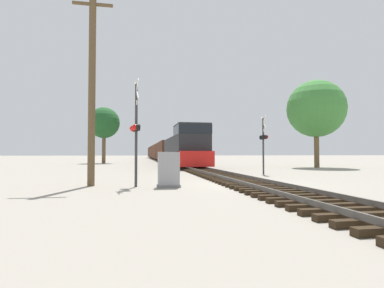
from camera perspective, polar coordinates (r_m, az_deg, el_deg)
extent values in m
plane|color=gray|center=(14.40, 10.40, -7.65)|extent=(400.00, 400.00, 0.00)
cube|color=black|center=(7.89, 30.41, -11.72)|extent=(2.60, 0.22, 0.16)
cube|color=black|center=(8.35, 27.67, -11.20)|extent=(2.60, 0.22, 0.16)
cube|color=black|center=(8.83, 25.24, -10.71)|extent=(2.60, 0.22, 0.16)
cube|color=black|center=(9.32, 23.06, -10.26)|extent=(2.60, 0.22, 0.16)
cube|color=black|center=(9.82, 21.11, -9.84)|extent=(2.60, 0.22, 0.16)
cube|color=black|center=(10.33, 19.36, -9.45)|extent=(2.60, 0.22, 0.16)
cube|color=black|center=(10.85, 17.77, -9.09)|extent=(2.60, 0.22, 0.16)
cube|color=black|center=(11.38, 16.34, -8.76)|extent=(2.60, 0.22, 0.16)
cube|color=black|center=(11.92, 15.03, -8.46)|extent=(2.60, 0.22, 0.16)
cube|color=black|center=(12.46, 13.84, -8.17)|extent=(2.60, 0.22, 0.16)
cube|color=black|center=(13.01, 12.75, -7.91)|extent=(2.60, 0.22, 0.16)
cube|color=black|center=(13.56, 11.75, -7.66)|extent=(2.60, 0.22, 0.16)
cube|color=black|center=(14.12, 10.83, -7.44)|extent=(2.60, 0.22, 0.16)
cube|color=black|center=(14.67, 9.99, -7.23)|extent=(2.60, 0.22, 0.16)
cube|color=black|center=(15.24, 9.20, -7.03)|extent=(2.60, 0.22, 0.16)
cube|color=black|center=(15.80, 8.47, -6.84)|extent=(2.60, 0.22, 0.16)
cube|color=black|center=(16.37, 7.79, -6.67)|extent=(2.60, 0.22, 0.16)
cube|color=black|center=(16.94, 7.16, -6.51)|extent=(2.60, 0.22, 0.16)
cube|color=black|center=(17.51, 6.57, -6.36)|extent=(2.60, 0.22, 0.16)
cube|color=black|center=(18.08, 6.02, -6.21)|extent=(2.60, 0.22, 0.16)
cube|color=black|center=(18.66, 5.50, -6.08)|extent=(2.60, 0.22, 0.16)
cube|color=black|center=(19.24, 5.01, -5.95)|extent=(2.60, 0.22, 0.16)
cube|color=black|center=(19.81, 4.55, -5.83)|extent=(2.60, 0.22, 0.16)
cube|color=black|center=(20.39, 4.12, -5.72)|extent=(2.60, 0.22, 0.16)
cube|color=black|center=(20.97, 3.71, -5.61)|extent=(2.60, 0.22, 0.16)
cube|color=black|center=(21.55, 3.32, -5.51)|extent=(2.60, 0.22, 0.16)
cube|color=black|center=(22.14, 2.96, -5.41)|extent=(2.60, 0.22, 0.16)
cube|color=black|center=(22.72, 2.61, -5.32)|extent=(2.60, 0.22, 0.16)
cube|color=black|center=(23.31, 2.28, -5.23)|extent=(2.60, 0.22, 0.16)
cube|color=black|center=(23.89, 1.97, -5.15)|extent=(2.60, 0.22, 0.16)
cube|color=black|center=(24.48, 1.67, -5.07)|extent=(2.60, 0.22, 0.16)
cube|color=black|center=(25.06, 1.39, -4.99)|extent=(2.60, 0.22, 0.16)
cube|color=black|center=(25.65, 1.11, -4.92)|extent=(2.60, 0.22, 0.16)
cube|color=black|center=(26.24, 0.86, -4.85)|extent=(2.60, 0.22, 0.16)
cube|color=black|center=(26.83, 0.61, -4.78)|extent=(2.60, 0.22, 0.16)
cube|color=black|center=(27.41, 0.37, -4.72)|extent=(2.60, 0.22, 0.16)
cube|color=black|center=(28.00, 0.14, -4.66)|extent=(2.60, 0.22, 0.16)
cube|color=black|center=(28.59, -0.07, -4.60)|extent=(2.60, 0.22, 0.16)
cube|color=black|center=(29.18, -0.28, -4.54)|extent=(2.60, 0.22, 0.16)
cube|color=black|center=(29.77, -0.48, -4.49)|extent=(2.60, 0.22, 0.16)
cube|color=black|center=(30.36, -0.67, -4.44)|extent=(2.60, 0.22, 0.16)
cube|color=black|center=(30.96, -0.86, -4.39)|extent=(2.60, 0.22, 0.16)
cube|color=black|center=(31.55, -1.04, -4.34)|extent=(2.60, 0.22, 0.16)
cube|color=black|center=(32.14, -1.21, -4.29)|extent=(2.60, 0.22, 0.16)
cube|color=black|center=(32.73, -1.38, -4.25)|extent=(2.60, 0.22, 0.16)
cube|color=black|center=(33.32, -1.53, -4.20)|extent=(2.60, 0.22, 0.16)
cube|color=#56514C|center=(14.15, 7.66, -6.81)|extent=(0.07, 160.00, 0.15)
cube|color=#56514C|center=(14.65, 13.04, -6.61)|extent=(0.07, 160.00, 0.15)
cube|color=#232326|center=(37.63, -2.54, -1.24)|extent=(2.57, 13.06, 3.07)
cube|color=#232326|center=(28.60, -0.09, -0.19)|extent=(3.02, 4.10, 3.94)
cube|color=black|center=(28.68, -0.09, 2.58)|extent=(3.05, 4.15, 0.87)
cube|color=red|center=(26.58, 0.70, -2.83)|extent=(3.02, 1.87, 1.38)
cube|color=red|center=(34.87, -1.93, -3.52)|extent=(3.08, 18.28, 0.24)
cube|color=black|center=(28.88, -0.18, -3.74)|extent=(1.58, 2.20, 1.00)
cube|color=black|center=(40.87, -3.16, -3.17)|extent=(1.58, 2.20, 1.00)
cube|color=#4C2819|center=(53.45, -4.83, -1.32)|extent=(2.87, 15.77, 3.22)
cube|color=black|center=(48.36, -4.26, -3.02)|extent=(1.58, 2.20, 0.90)
cube|color=black|center=(58.56, -5.31, -2.80)|extent=(1.58, 2.20, 0.90)
cube|color=#4C2819|center=(70.67, -6.15, -1.43)|extent=(2.87, 15.77, 3.22)
cube|color=black|center=(65.56, -5.84, -2.69)|extent=(1.58, 2.20, 0.90)
cube|color=black|center=(75.78, -6.43, -2.57)|extent=(1.58, 2.20, 0.90)
cube|color=#4C2819|center=(87.91, -6.96, -1.50)|extent=(2.87, 15.77, 3.22)
cube|color=black|center=(82.80, -6.76, -2.50)|extent=(1.58, 2.20, 0.90)
cube|color=black|center=(93.03, -7.14, -2.42)|extent=(1.58, 2.20, 0.90)
cube|color=#4C2819|center=(105.16, -7.50, -1.55)|extent=(2.87, 15.77, 3.22)
cube|color=black|center=(100.04, -7.36, -2.38)|extent=(1.58, 2.20, 0.90)
cube|color=black|center=(110.28, -7.63, -2.32)|extent=(1.58, 2.20, 0.90)
cylinder|color=#333333|center=(13.45, -10.59, 1.68)|extent=(0.12, 0.12, 4.56)
cube|color=white|center=(13.71, -10.54, 9.97)|extent=(0.20, 0.92, 0.93)
cube|color=white|center=(13.71, -10.54, 9.97)|extent=(0.20, 0.92, 0.93)
cube|color=black|center=(13.47, -10.58, 3.02)|extent=(0.22, 0.86, 0.06)
cylinder|color=black|center=(13.82, -10.85, 2.91)|extent=(0.23, 0.33, 0.30)
sphere|color=red|center=(13.80, -11.26, 2.91)|extent=(0.26, 0.26, 0.26)
cylinder|color=black|center=(13.47, -10.58, 3.02)|extent=(0.23, 0.33, 0.30)
sphere|color=red|center=(13.45, -11.00, 3.03)|extent=(0.26, 0.26, 0.26)
cylinder|color=black|center=(13.13, -10.30, 3.15)|extent=(0.23, 0.33, 0.30)
sphere|color=red|center=(13.11, -10.73, 3.16)|extent=(0.26, 0.26, 0.26)
cube|color=white|center=(13.61, -10.56, 7.71)|extent=(0.09, 0.32, 0.20)
cylinder|color=#333333|center=(21.34, 13.42, -0.43)|extent=(0.12, 0.12, 3.93)
cube|color=white|center=(21.44, 13.39, 4.02)|extent=(0.06, 0.93, 0.93)
cube|color=white|center=(21.44, 13.39, 4.02)|extent=(0.06, 0.93, 0.93)
cube|color=black|center=(21.36, 13.41, 1.27)|extent=(0.09, 0.86, 0.06)
cylinder|color=black|center=(21.04, 13.77, 1.32)|extent=(0.19, 0.30, 0.30)
sphere|color=red|center=(21.08, 14.02, 1.31)|extent=(0.26, 0.26, 0.26)
cylinder|color=black|center=(21.36, 13.41, 1.27)|extent=(0.19, 0.30, 0.30)
sphere|color=red|center=(21.40, 13.66, 1.26)|extent=(0.26, 0.26, 0.26)
cylinder|color=black|center=(21.69, 13.07, 1.22)|extent=(0.19, 0.30, 0.30)
sphere|color=red|center=(21.72, 13.32, 1.22)|extent=(0.26, 0.26, 0.26)
cube|color=white|center=(21.39, 13.40, 2.56)|extent=(0.04, 0.32, 0.20)
cube|color=slate|center=(13.13, -4.48, -7.98)|extent=(1.01, 0.56, 0.12)
cube|color=#939399|center=(13.07, -4.47, -4.63)|extent=(0.91, 0.51, 1.42)
cylinder|color=brown|center=(14.62, -18.52, 10.13)|extent=(0.32, 0.32, 8.95)
cube|color=brown|center=(15.87, -18.37, 23.95)|extent=(1.80, 0.12, 0.12)
cylinder|color=brown|center=(33.63, 22.65, -0.46)|extent=(0.51, 0.51, 4.36)
sphere|color=#3D7F38|center=(33.95, 22.56, 6.24)|extent=(5.95, 5.95, 5.95)
cylinder|color=brown|center=(46.64, -16.46, -0.66)|extent=(0.55, 0.55, 4.69)
sphere|color=#1E5123|center=(46.86, -16.42, 3.91)|extent=(4.64, 4.64, 4.64)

